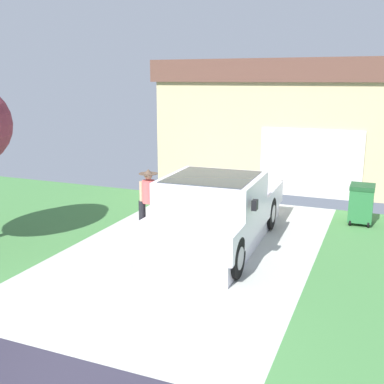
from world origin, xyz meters
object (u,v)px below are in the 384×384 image
object	(u,v)px
handbag	(149,238)
house_with_garage	(298,120)
person_with_hat	(149,202)
wheeled_trash_bin	(361,203)
pickup_truck	(215,214)

from	to	relation	value
handbag	house_with_garage	bearing A→B (deg)	78.92
person_with_hat	house_with_garage	world-z (taller)	house_with_garage
wheeled_trash_bin	handbag	bearing A→B (deg)	-141.38
person_with_hat	pickup_truck	bearing A→B (deg)	-5.04
wheeled_trash_bin	house_with_garage	bearing A→B (deg)	116.42
pickup_truck	house_with_garage	world-z (taller)	house_with_garage
person_with_hat	wheeled_trash_bin	distance (m)	5.50
house_with_garage	wheeled_trash_bin	distance (m)	6.13
handbag	house_with_garage	size ratio (longest dim) A/B	0.05
person_with_hat	handbag	xyz separation A→B (m)	(0.15, -0.32, -0.77)
pickup_truck	wheeled_trash_bin	size ratio (longest dim) A/B	4.92
handbag	wheeled_trash_bin	size ratio (longest dim) A/B	0.44
pickup_truck	house_with_garage	xyz separation A→B (m)	(0.30, 8.32, 1.43)
person_with_hat	wheeled_trash_bin	size ratio (longest dim) A/B	1.62
pickup_truck	wheeled_trash_bin	distance (m)	4.22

